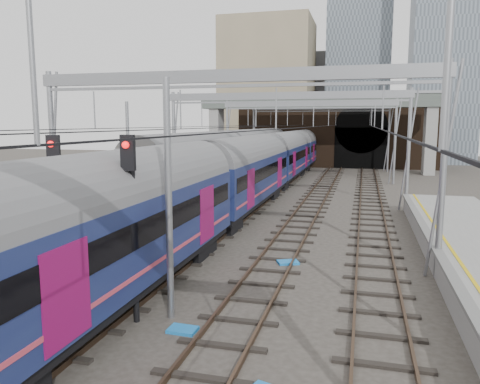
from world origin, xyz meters
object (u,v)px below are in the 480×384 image
(train_second, at_px, (251,153))
(signal_near_centre, at_px, (132,208))
(signal_near_left, at_px, (59,201))
(train_main, at_px, (270,163))

(train_second, distance_m, signal_near_centre, 36.45)
(signal_near_left, bearing_deg, train_second, 74.65)
(train_main, bearing_deg, train_second, 111.58)
(signal_near_left, relative_size, signal_near_centre, 0.99)
(train_second, height_order, signal_near_left, signal_near_left)
(signal_near_left, bearing_deg, train_main, 67.05)
(train_main, distance_m, train_second, 10.87)
(signal_near_centre, bearing_deg, signal_near_left, 159.94)
(train_second, distance_m, signal_near_left, 35.44)
(train_second, xyz_separation_m, signal_near_centre, (5.13, -36.08, 0.75))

